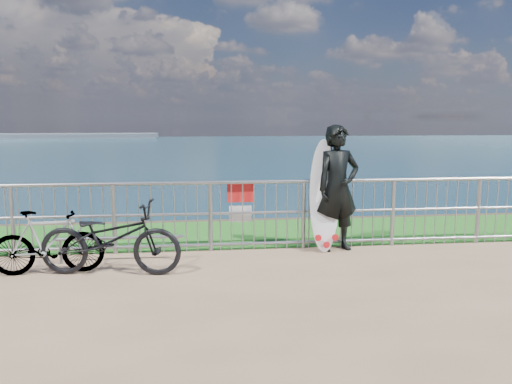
{
  "coord_description": "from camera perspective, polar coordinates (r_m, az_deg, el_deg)",
  "views": [
    {
      "loc": [
        -0.66,
        -6.19,
        2.13
      ],
      "look_at": [
        0.18,
        1.2,
        1.0
      ],
      "focal_mm": 35.0,
      "sensor_mm": 36.0,
      "label": 1
    }
  ],
  "objects": [
    {
      "name": "grass_strip",
      "position": [
        9.16,
        -2.18,
        -4.75
      ],
      "size": [
        120.0,
        120.0,
        0.0
      ],
      "primitive_type": "plane",
      "color": "#1C641B",
      "rests_on": "ground"
    },
    {
      "name": "seascape",
      "position": [
        159.72,
        -22.26,
        5.77
      ],
      "size": [
        260.0,
        260.0,
        5.0
      ],
      "color": "brown",
      "rests_on": "ground"
    },
    {
      "name": "railing",
      "position": [
        7.97,
        -1.48,
        -2.58
      ],
      "size": [
        10.06,
        0.1,
        1.13
      ],
      "color": "gray",
      "rests_on": "ground"
    },
    {
      "name": "surfer",
      "position": [
        8.02,
        9.31,
        0.43
      ],
      "size": [
        0.82,
        0.64,
        2.0
      ],
      "primitive_type": "imported",
      "rotation": [
        0.0,
        0.0,
        0.24
      ],
      "color": "black",
      "rests_on": "ground"
    },
    {
      "name": "surfboard",
      "position": [
        7.98,
        7.81,
        -0.87
      ],
      "size": [
        0.52,
        0.48,
        1.79
      ],
      "color": "white",
      "rests_on": "ground"
    },
    {
      "name": "bicycle_near",
      "position": [
        7.03,
        -16.3,
        -5.09
      ],
      "size": [
        1.99,
        0.93,
        1.01
      ],
      "primitive_type": "imported",
      "rotation": [
        0.0,
        0.0,
        1.43
      ],
      "color": "black",
      "rests_on": "ground"
    },
    {
      "name": "bicycle_far",
      "position": [
        7.35,
        -22.69,
        -5.33
      ],
      "size": [
        1.5,
        0.55,
        0.88
      ],
      "primitive_type": "imported",
      "rotation": [
        0.0,
        0.0,
        1.66
      ],
      "color": "black",
      "rests_on": "ground"
    },
    {
      "name": "bike_rack",
      "position": [
        7.62,
        -15.33,
        -5.39
      ],
      "size": [
        1.88,
        0.05,
        0.39
      ],
      "color": "gray",
      "rests_on": "ground"
    }
  ]
}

